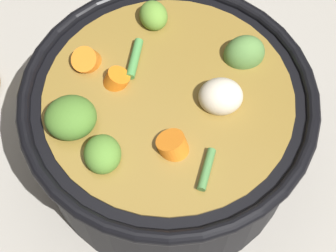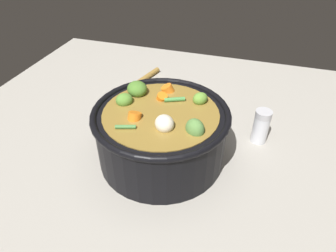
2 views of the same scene
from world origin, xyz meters
name	(u,v)px [view 2 (image 2 of 2)]	position (x,y,z in m)	size (l,w,h in m)	color
ground_plane	(162,157)	(0.00, 0.00, 0.00)	(1.10, 1.10, 0.00)	#9E998E
cooking_pot	(161,134)	(0.00, 0.00, 0.06)	(0.27, 0.27, 0.14)	black
wooden_spoon	(158,89)	(-0.26, -0.10, 0.01)	(0.20, 0.19, 0.02)	olive
salt_shaker	(261,126)	(-0.12, 0.19, 0.04)	(0.04, 0.04, 0.08)	silver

